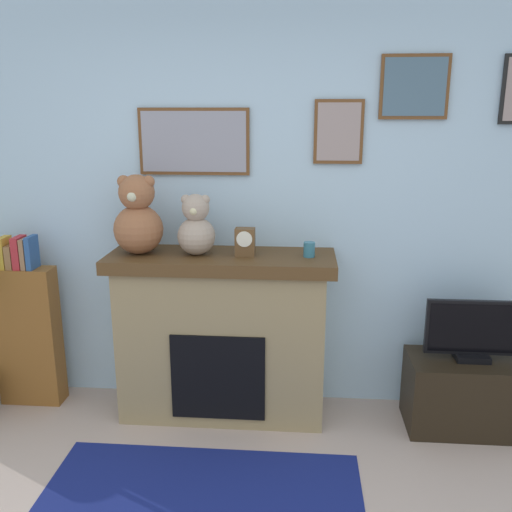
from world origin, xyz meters
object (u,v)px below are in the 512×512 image
(bookshelf, at_px, (27,329))
(television, at_px, (474,332))
(tv_stand, at_px, (467,394))
(teddy_bear_grey, at_px, (196,228))
(mantel_clock, at_px, (245,242))
(fireplace, at_px, (223,334))
(candle_jar, at_px, (309,250))
(teddy_bear_tan, at_px, (138,219))

(bookshelf, relative_size, television, 1.99)
(tv_stand, height_order, television, television)
(tv_stand, relative_size, teddy_bear_grey, 1.98)
(bookshelf, bearing_deg, mantel_clock, -1.88)
(fireplace, height_order, candle_jar, candle_jar)
(tv_stand, distance_m, teddy_bear_grey, 1.98)
(bookshelf, relative_size, candle_jar, 12.77)
(tv_stand, xyz_separation_m, television, (-0.00, -0.00, 0.42))
(teddy_bear_grey, bearing_deg, bookshelf, 177.68)
(tv_stand, height_order, mantel_clock, mantel_clock)
(fireplace, distance_m, bookshelf, 1.32)
(teddy_bear_grey, bearing_deg, candle_jar, 0.04)
(candle_jar, distance_m, mantel_clock, 0.39)
(teddy_bear_tan, bearing_deg, teddy_bear_grey, 0.02)
(candle_jar, height_order, mantel_clock, mantel_clock)
(mantel_clock, relative_size, teddy_bear_tan, 0.35)
(television, xyz_separation_m, candle_jar, (-1.01, 0.05, 0.48))
(fireplace, bearing_deg, teddy_bear_grey, -173.04)
(candle_jar, relative_size, mantel_clock, 0.53)
(mantel_clock, bearing_deg, teddy_bear_tan, 179.93)
(teddy_bear_tan, bearing_deg, television, -1.49)
(bookshelf, xyz_separation_m, television, (2.87, -0.10, 0.12))
(fireplace, relative_size, television, 2.41)
(tv_stand, bearing_deg, television, -90.00)
(fireplace, xyz_separation_m, bookshelf, (-1.32, 0.03, -0.02))
(teddy_bear_tan, bearing_deg, fireplace, 2.06)
(mantel_clock, xyz_separation_m, teddy_bear_grey, (-0.30, 0.00, 0.08))
(fireplace, relative_size, tv_stand, 1.89)
(tv_stand, distance_m, television, 0.42)
(fireplace, bearing_deg, candle_jar, -1.87)
(bookshelf, distance_m, teddy_bear_grey, 1.38)
(television, distance_m, teddy_bear_grey, 1.80)
(candle_jar, relative_size, teddy_bear_tan, 0.19)
(fireplace, xyz_separation_m, candle_jar, (0.54, -0.02, 0.58))
(fireplace, relative_size, mantel_clock, 8.24)
(television, xyz_separation_m, teddy_bear_tan, (-2.06, 0.05, 0.66))
(tv_stand, bearing_deg, mantel_clock, 177.89)
(television, bearing_deg, bookshelf, 177.98)
(television, height_order, teddy_bear_tan, teddy_bear_tan)
(bookshelf, xyz_separation_m, candle_jar, (1.87, -0.05, 0.60))
(candle_jar, relative_size, teddy_bear_grey, 0.24)
(candle_jar, height_order, teddy_bear_tan, teddy_bear_tan)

